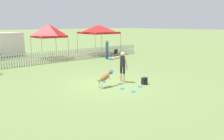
{
  "coord_description": "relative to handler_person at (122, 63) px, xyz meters",
  "views": [
    {
      "loc": [
        -6.88,
        -8.34,
        3.02
      ],
      "look_at": [
        0.02,
        -0.13,
        0.77
      ],
      "focal_mm": 35.0,
      "sensor_mm": 36.0,
      "label": 1
    }
  ],
  "objects": [
    {
      "name": "frisbee_near_dog",
      "position": [
        -0.86,
        -0.97,
        -0.99
      ],
      "size": [
        0.24,
        0.24,
        0.02
      ],
      "color": "#1E8CD8",
      "rests_on": "ground_plane"
    },
    {
      "name": "canopy_tent_main",
      "position": [
        0.65,
        10.31,
        1.45
      ],
      "size": [
        2.49,
        2.49,
        3.05
      ],
      "color": "#B2B2B2",
      "rests_on": "ground_plane"
    },
    {
      "name": "leaping_dog",
      "position": [
        -1.27,
        -0.18,
        -0.51
      ],
      "size": [
        1.18,
        0.39,
        0.8
      ],
      "rotation": [
        0.0,
        0.0,
        -1.44
      ],
      "color": "olive",
      "rests_on": "ground_plane"
    },
    {
      "name": "ground_plane",
      "position": [
        -0.8,
        0.02,
        -1.01
      ],
      "size": [
        240.0,
        240.0,
        0.0
      ],
      "primitive_type": "plane",
      "color": "olive"
    },
    {
      "name": "frisbee_near_handler",
      "position": [
        -0.78,
        -1.64,
        -0.99
      ],
      "size": [
        0.24,
        0.24,
        0.02
      ],
      "color": "#1E8CD8",
      "rests_on": "ground_plane"
    },
    {
      "name": "frisbee_midfield",
      "position": [
        0.04,
        -1.27,
        -0.99
      ],
      "size": [
        0.24,
        0.24,
        0.02
      ],
      "color": "#1E8CD8",
      "rests_on": "ground_plane"
    },
    {
      "name": "spectator_standing",
      "position": [
        4.26,
        6.56,
        0.03
      ],
      "size": [
        0.41,
        0.27,
        1.7
      ],
      "rotation": [
        0.0,
        0.0,
        3.27
      ],
      "color": "#334C7A",
      "rests_on": "ground_plane"
    },
    {
      "name": "folding_chair_blue_left",
      "position": [
        5.09,
        6.44,
        -0.5
      ],
      "size": [
        0.47,
        0.49,
        0.83
      ],
      "rotation": [
        0.0,
        0.0,
        3.25
      ],
      "color": "#333338",
      "rests_on": "ground_plane"
    },
    {
      "name": "picket_fence",
      "position": [
        -0.8,
        7.95,
        -0.54
      ],
      "size": [
        19.73,
        0.04,
        0.93
      ],
      "color": "beige",
      "rests_on": "ground_plane"
    },
    {
      "name": "canopy_tent_secondary",
      "position": [
        5.75,
        9.74,
        1.51
      ],
      "size": [
        3.21,
        3.21,
        2.97
      ],
      "color": "#B2B2B2",
      "rests_on": "ground_plane"
    },
    {
      "name": "handler_person",
      "position": [
        0.0,
        0.0,
        0.0
      ],
      "size": [
        1.01,
        0.54,
        1.6
      ],
      "rotation": [
        0.0,
        0.0,
        -4.58
      ],
      "color": "beige",
      "rests_on": "ground_plane"
    },
    {
      "name": "backpack_on_grass",
      "position": [
        0.56,
        -1.11,
        -0.83
      ],
      "size": [
        0.29,
        0.23,
        0.35
      ],
      "color": "black",
      "rests_on": "ground_plane"
    },
    {
      "name": "frisbee_far_scatter",
      "position": [
        -0.78,
        0.56,
        -0.99
      ],
      "size": [
        0.24,
        0.24,
        0.02
      ],
      "color": "#1E8CD8",
      "rests_on": "ground_plane"
    }
  ]
}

